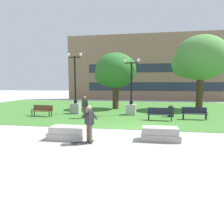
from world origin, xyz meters
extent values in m
plane|color=#A3A09B|center=(0.00, 0.00, 0.00)|extent=(140.00, 140.00, 0.00)
cube|color=#3D752D|center=(0.00, 10.00, 0.01)|extent=(40.00, 20.00, 0.02)
cube|color=#B2ADA3|center=(-2.88, -2.74, 0.16)|extent=(1.80, 0.90, 0.32)
cube|color=#BBB6AB|center=(-2.83, -2.74, 0.48)|extent=(1.66, 0.83, 0.32)
cube|color=#9E9991|center=(1.51, -2.18, 0.16)|extent=(1.80, 0.90, 0.32)
cube|color=#A6A098|center=(1.48, -2.18, 0.48)|extent=(1.66, 0.83, 0.32)
cylinder|color=brown|center=(-1.57, -3.28, 0.43)|extent=(0.15, 0.15, 0.86)
cylinder|color=brown|center=(-1.72, -3.15, 0.43)|extent=(0.15, 0.15, 0.86)
cube|color=#2D2D30|center=(-1.65, -3.21, 1.16)|extent=(0.46, 0.44, 0.60)
cylinder|color=#2D2D30|center=(-1.45, -3.16, 1.30)|extent=(0.45, 0.41, 0.40)
cylinder|color=#2D2D30|center=(-1.85, -3.27, 1.30)|extent=(0.45, 0.41, 0.40)
sphere|color=tan|center=(-1.65, -3.21, 1.60)|extent=(0.22, 0.22, 0.22)
cube|color=black|center=(-1.91, -3.44, 0.09)|extent=(0.80, 0.54, 0.02)
cube|color=black|center=(-2.31, -3.64, 0.11)|extent=(0.20, 0.23, 0.06)
cube|color=black|center=(-1.51, -3.23, 0.11)|extent=(0.20, 0.23, 0.06)
cylinder|color=silver|center=(-2.06, -3.64, 0.03)|extent=(0.06, 0.05, 0.06)
cylinder|color=silver|center=(-2.16, -3.44, 0.03)|extent=(0.06, 0.05, 0.06)
cylinder|color=silver|center=(-1.66, -3.44, 0.03)|extent=(0.06, 0.05, 0.06)
cylinder|color=silver|center=(-1.76, -3.24, 0.03)|extent=(0.06, 0.05, 0.06)
cube|color=brown|center=(-7.72, 3.83, 0.46)|extent=(1.84, 0.63, 0.05)
cube|color=brown|center=(-7.70, 4.07, 0.69)|extent=(1.80, 0.31, 0.46)
cube|color=black|center=(-8.56, 3.91, 0.58)|extent=(0.10, 0.40, 0.04)
cube|color=black|center=(-6.89, 3.74, 0.58)|extent=(0.10, 0.40, 0.04)
cylinder|color=black|center=(-8.53, 3.75, 0.23)|extent=(0.07, 0.07, 0.41)
cylinder|color=black|center=(-6.94, 3.58, 0.23)|extent=(0.07, 0.07, 0.41)
cylinder|color=black|center=(-8.50, 4.07, 0.23)|extent=(0.07, 0.07, 0.41)
cylinder|color=black|center=(-6.91, 3.90, 0.23)|extent=(0.07, 0.07, 0.41)
cube|color=#1E232D|center=(1.69, 3.48, 0.46)|extent=(1.83, 0.58, 0.05)
cube|color=#1E232D|center=(1.71, 3.73, 0.69)|extent=(1.80, 0.27, 0.46)
cube|color=black|center=(0.85, 3.55, 0.58)|extent=(0.09, 0.40, 0.04)
cube|color=black|center=(2.53, 3.42, 0.58)|extent=(0.09, 0.40, 0.04)
cylinder|color=black|center=(0.88, 3.39, 0.23)|extent=(0.07, 0.07, 0.41)
cylinder|color=black|center=(2.47, 3.26, 0.23)|extent=(0.07, 0.07, 0.41)
cylinder|color=black|center=(0.90, 3.71, 0.23)|extent=(0.07, 0.07, 0.41)
cylinder|color=black|center=(2.50, 3.58, 0.23)|extent=(0.07, 0.07, 0.41)
cube|color=#1E232D|center=(4.22, 4.33, 0.46)|extent=(1.81, 0.47, 0.05)
cube|color=#1E232D|center=(4.22, 4.58, 0.69)|extent=(1.80, 0.15, 0.46)
cube|color=black|center=(3.38, 4.32, 0.58)|extent=(0.07, 0.40, 0.04)
cube|color=black|center=(5.06, 4.34, 0.58)|extent=(0.07, 0.40, 0.04)
cylinder|color=black|center=(3.42, 4.16, 0.23)|extent=(0.07, 0.07, 0.41)
cylinder|color=black|center=(5.02, 4.18, 0.23)|extent=(0.07, 0.07, 0.41)
cylinder|color=black|center=(3.42, 4.48, 0.23)|extent=(0.07, 0.07, 0.41)
cylinder|color=black|center=(5.02, 4.50, 0.23)|extent=(0.07, 0.07, 0.41)
cube|color=gray|center=(-5.56, 5.95, 0.47)|extent=(0.80, 0.80, 0.90)
cylinder|color=black|center=(-5.56, 5.95, 1.07)|extent=(0.28, 0.28, 0.30)
cylinder|color=black|center=(-5.56, 5.95, 2.98)|extent=(0.14, 0.14, 4.12)
cube|color=black|center=(-5.56, 5.95, 4.94)|extent=(1.10, 0.08, 0.08)
ellipsoid|color=white|center=(-6.11, 5.95, 5.18)|extent=(0.22, 0.22, 0.36)
cone|color=black|center=(-6.11, 5.95, 5.37)|extent=(0.20, 0.20, 0.13)
ellipsoid|color=white|center=(-5.01, 5.95, 5.18)|extent=(0.22, 0.22, 0.36)
cone|color=black|center=(-5.01, 5.95, 5.37)|extent=(0.20, 0.20, 0.13)
cube|color=#ADA89E|center=(-0.64, 6.06, 0.47)|extent=(0.80, 0.80, 0.90)
cylinder|color=black|center=(-0.64, 6.06, 1.07)|extent=(0.28, 0.28, 0.30)
cylinder|color=black|center=(-0.64, 6.06, 2.70)|extent=(0.14, 0.14, 3.55)
cube|color=black|center=(-0.64, 6.06, 4.37)|extent=(1.10, 0.08, 0.08)
ellipsoid|color=white|center=(-1.19, 6.06, 4.61)|extent=(0.22, 0.22, 0.36)
cone|color=black|center=(-1.19, 6.06, 4.81)|extent=(0.20, 0.20, 0.13)
ellipsoid|color=white|center=(-0.09, 6.06, 4.61)|extent=(0.22, 0.22, 0.36)
cone|color=black|center=(-0.09, 6.06, 4.81)|extent=(0.20, 0.20, 0.13)
cylinder|color=#42301E|center=(5.91, 11.18, 1.91)|extent=(0.70, 0.70, 3.78)
ellipsoid|color=#4C893D|center=(5.91, 11.18, 5.24)|extent=(5.25, 5.25, 4.46)
sphere|color=#4C893D|center=(4.46, 11.70, 4.72)|extent=(2.89, 2.89, 2.89)
sphere|color=#4C893D|center=(7.22, 10.65, 5.51)|extent=(2.63, 2.63, 2.63)
cylinder|color=#42301E|center=(-2.68, 10.33, 1.45)|extent=(0.65, 0.65, 2.85)
ellipsoid|color=#2D6B28|center=(-2.68, 10.33, 4.04)|extent=(4.25, 4.25, 3.61)
sphere|color=#2D6B28|center=(-3.85, 10.76, 3.62)|extent=(2.34, 2.34, 2.34)
sphere|color=#2D6B28|center=(-1.62, 9.91, 4.26)|extent=(2.13, 2.13, 2.13)
cylinder|color=black|center=(2.62, 5.50, 0.42)|extent=(0.48, 0.48, 0.80)
cone|color=black|center=(2.62, 5.50, 0.90)|extent=(0.49, 0.49, 0.16)
cylinder|color=brown|center=(-3.87, 3.52, 0.45)|extent=(0.15, 0.15, 0.86)
cylinder|color=brown|center=(-4.04, 3.62, 0.45)|extent=(0.15, 0.15, 0.86)
cube|color=#2D2D30|center=(-3.96, 3.57, 1.18)|extent=(0.47, 0.41, 0.60)
cylinder|color=#2D2D30|center=(-3.73, 3.47, 1.21)|extent=(0.20, 0.18, 0.56)
cylinder|color=#2D2D30|center=(-4.18, 3.66, 1.21)|extent=(0.20, 0.18, 0.56)
sphere|color=#9E7051|center=(-3.96, 3.57, 1.62)|extent=(0.22, 0.22, 0.22)
cube|color=#8E6B56|center=(1.64, 24.50, 5.34)|extent=(29.79, 1.00, 10.69)
cube|color=#232D3D|center=(1.64, 23.98, 2.20)|extent=(22.34, 0.03, 1.40)
cube|color=#232D3D|center=(1.64, 23.98, 5.20)|extent=(22.34, 0.03, 1.40)
camera|label=1|loc=(1.05, -12.45, 2.65)|focal=35.00mm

